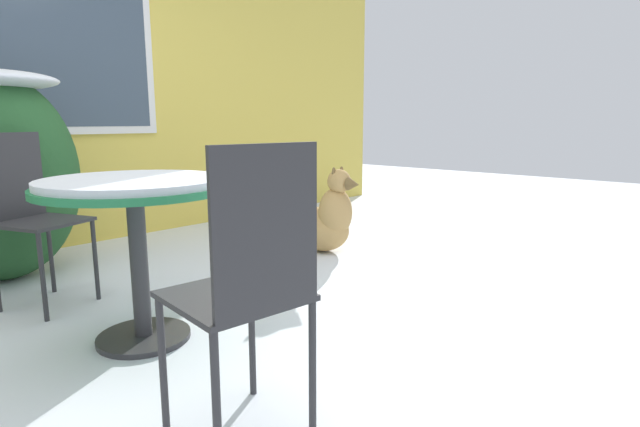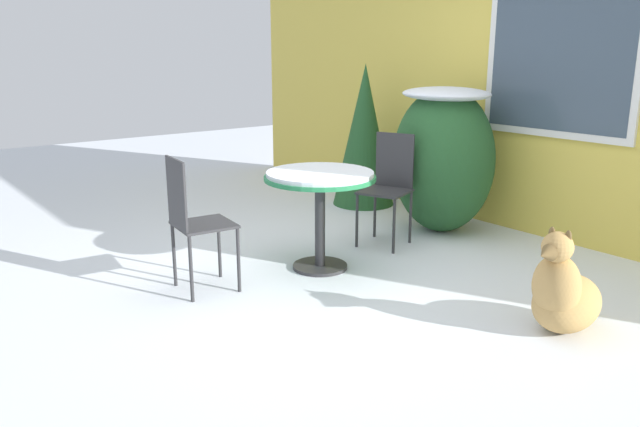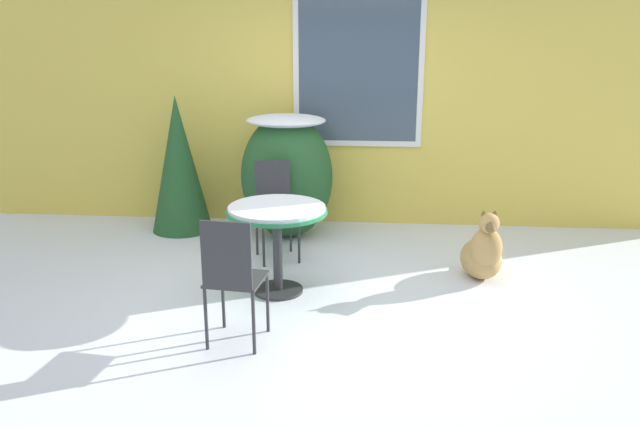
# 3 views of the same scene
# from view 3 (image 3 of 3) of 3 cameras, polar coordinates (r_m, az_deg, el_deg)

# --- Properties ---
(ground_plane) EXTENTS (16.00, 16.00, 0.00)m
(ground_plane) POSITION_cam_3_polar(r_m,az_deg,el_deg) (5.12, -0.58, -7.80)
(ground_plane) COLOR silver
(house_wall) EXTENTS (8.00, 0.10, 3.11)m
(house_wall) POSITION_cam_3_polar(r_m,az_deg,el_deg) (6.89, 1.33, 11.91)
(house_wall) COLOR #DBC14C
(house_wall) RESTS_ON ground_plane
(shrub_left) EXTENTS (0.95, 0.82, 1.29)m
(shrub_left) POSITION_cam_3_polar(r_m,az_deg,el_deg) (6.48, -3.05, 3.69)
(shrub_left) COLOR #235128
(shrub_left) RESTS_ON ground_plane
(evergreen_bush) EXTENTS (0.64, 0.64, 1.46)m
(evergreen_bush) POSITION_cam_3_polar(r_m,az_deg,el_deg) (6.85, -12.77, 4.41)
(evergreen_bush) COLOR #235128
(evergreen_bush) RESTS_ON ground_plane
(patio_table) EXTENTS (0.82, 0.82, 0.74)m
(patio_table) POSITION_cam_3_polar(r_m,az_deg,el_deg) (5.06, -3.95, -0.67)
(patio_table) COLOR #2D2D30
(patio_table) RESTS_ON ground_plane
(patio_chair_near_table) EXTENTS (0.48, 0.48, 0.93)m
(patio_chair_near_table) POSITION_cam_3_polar(r_m,az_deg,el_deg) (5.91, -4.10, 0.77)
(patio_chair_near_table) COLOR #2D2D30
(patio_chair_near_table) RESTS_ON ground_plane
(patio_chair_far_side) EXTENTS (0.41, 0.41, 0.93)m
(patio_chair_far_side) POSITION_cam_3_polar(r_m,az_deg,el_deg) (4.25, -7.99, -5.66)
(patio_chair_far_side) COLOR #2D2D30
(patio_chair_far_side) RESTS_ON ground_plane
(dog) EXTENTS (0.39, 0.70, 0.66)m
(dog) POSITION_cam_3_polar(r_m,az_deg,el_deg) (5.62, 14.65, -3.57)
(dog) COLOR tan
(dog) RESTS_ON ground_plane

